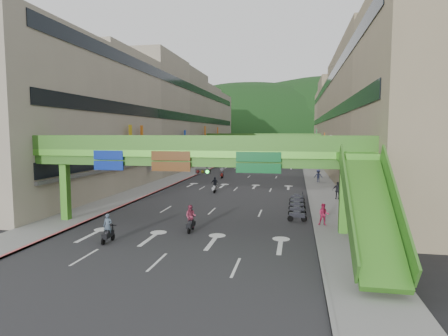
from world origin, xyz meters
The scene contains 23 objects.
ground centered at (0.00, 0.00, 0.00)m, with size 320.00×320.00×0.00m, color black.
road_slab centered at (0.00, 50.00, 0.01)m, with size 18.00×140.00×0.02m, color #28282B.
sidewalk_left centered at (-11.00, 50.00, 0.07)m, with size 4.00×140.00×0.15m, color gray.
sidewalk_right centered at (11.00, 50.00, 0.07)m, with size 4.00×140.00×0.15m, color gray.
curb_left centered at (-9.10, 50.00, 0.09)m, with size 0.20×140.00×0.18m, color #CC5959.
curb_right centered at (9.10, 50.00, 0.09)m, with size 0.20×140.00×0.18m, color gray.
building_row_left centered at (-18.93, 50.00, 9.46)m, with size 12.80×95.00×19.00m.
building_row_right centered at (18.93, 50.00, 9.46)m, with size 12.80×95.00×19.00m.
overpass_near centered at (0.93, 5.38, 5.21)m, with size 28.00×12.27×7.10m.
overpass_far centered at (0.00, 65.00, 5.40)m, with size 28.00×2.20×7.10m.
hill_left centered at (-15.00, 160.00, 0.00)m, with size 168.00×140.00×112.00m, color #1C4419.
hill_right centered at (25.00, 180.00, 0.00)m, with size 208.00×176.00×128.00m, color #1C4419.
bunting_string centered at (0.00, 30.00, 5.96)m, with size 26.00×0.36×0.47m.
scooter_rider_near centered at (-4.60, 1.00, 0.90)m, with size 0.64×1.60×1.95m.
scooter_rider_mid centered at (0.08, 4.65, 1.04)m, with size 0.82×1.60×2.01m.
scooter_rider_left centered at (-2.04, 22.67, 0.97)m, with size 0.97×1.60×1.95m.
scooter_rider_far centered at (-3.94, 36.79, 1.09)m, with size 0.89×1.60×2.14m.
parked_scooter_row centered at (7.80, 13.76, 0.52)m, with size 1.60×9.39×1.08m.
car_silver centered at (-2.57, 61.66, 0.72)m, with size 1.52×4.35×1.43m, color #A7A7AE.
car_yellow centered at (0.46, 58.32, 0.62)m, with size 1.45×3.61×1.23m, color orange.
pedestrian_red centered at (9.80, 8.00, 0.84)m, with size 0.82×0.64×1.69m, color #C52756.
pedestrian_dark centered at (12.09, 20.13, 0.93)m, with size 1.09×0.45×1.86m, color #222229.
pedestrian_blue centered at (10.85, 33.94, 0.92)m, with size 0.86×0.55×1.84m, color navy.
Camera 1 is at (7.60, -21.44, 7.31)m, focal length 30.00 mm.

